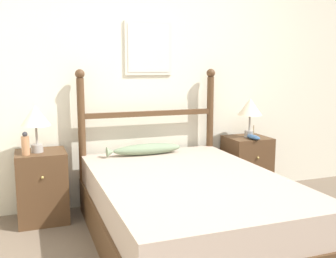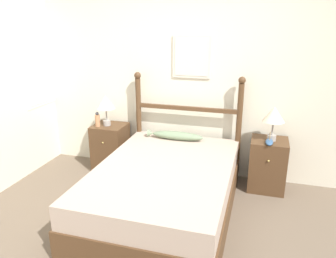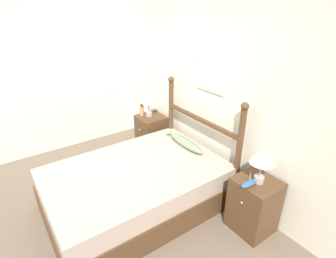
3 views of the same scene
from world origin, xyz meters
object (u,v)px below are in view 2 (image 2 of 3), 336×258
Objects in this scene: model_boat at (269,142)px; table_lamp_right at (274,116)px; table_lamp_left at (106,103)px; fish_pillow at (176,136)px; bed at (165,190)px; bottle at (97,120)px; nightstand_left at (111,147)px; nightstand_right at (267,165)px.

table_lamp_right is at bearing 78.54° from model_boat.
table_lamp_right is (2.15, 0.01, 0.00)m from table_lamp_left.
table_lamp_left and table_lamp_right have the same top height.
bed is at bearing -83.34° from fish_pillow.
table_lamp_left reaches higher than bottle.
table_lamp_left is 2.14m from model_boat.
bottle is at bearing -141.15° from nightstand_left.
nightstand_left is 0.63m from table_lamp_left.
table_lamp_right is at bearing 2.04° from fish_pillow.
fish_pillow is (0.98, -0.03, -0.35)m from table_lamp_left.
fish_pillow is (1.08, 0.05, -0.13)m from bottle.
table_lamp_left is 1.04m from fish_pillow.
table_lamp_left is (-1.08, 0.85, 0.68)m from bed.
nightstand_left reaches higher than bed.
bottle is at bearing -139.79° from table_lamp_left.
bottle is 2.22m from model_boat.
bottle is (-1.17, 0.77, 0.46)m from bed.
nightstand_left is at bearing 176.95° from fish_pillow.
nightstand_left is 2.10m from nightstand_right.
table_lamp_right is (1.07, 0.86, 0.68)m from bed.
bottle is (-0.12, -0.10, 0.41)m from nightstand_left.
nightstand_right is at bearing 146.37° from table_lamp_right.
model_boat reaches higher than nightstand_left.
table_lamp_right reaches higher than fish_pillow.
nightstand_right is 0.63m from table_lamp_right.
fish_pillow is (-0.10, 0.82, 0.33)m from bed.
table_lamp_left is at bearing 141.63° from bed.
fish_pillow is at bearing 175.96° from model_boat.
table_lamp_left is (-2.13, -0.02, 0.63)m from nightstand_right.
table_lamp_left reaches higher than nightstand_right.
nightstand_left is 1.00m from fish_pillow.
bottle is at bearing -177.76° from table_lamp_right.
table_lamp_left is 0.25m from bottle.
bed is 5.00× the size of table_lamp_right.
fish_pillow is at bearing -177.46° from nightstand_right.
nightstand_left is 2.21m from table_lamp_right.
bottle reaches higher than fish_pillow.
nightstand_right is at bearing 0.00° from nightstand_left.
bed is 1.48m from bottle.
bottle is at bearing -177.54° from fish_pillow.
table_lamp_left is 1.00× the size of table_lamp_right.
table_lamp_right is 1.21m from fish_pillow.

